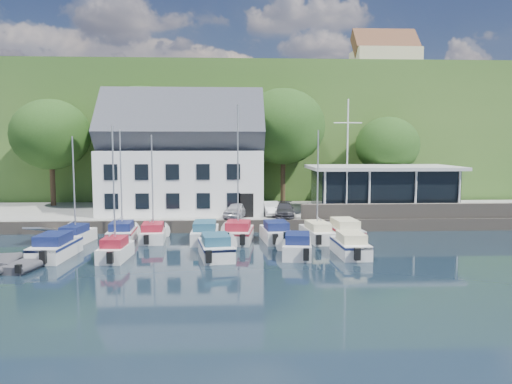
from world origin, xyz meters
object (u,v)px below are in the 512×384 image
harbor_building (183,163)px  car_blue (328,207)px  boat_r2_3 (297,244)px  boat_r2_1 (114,190)px  car_white (271,208)px  boat_r2_4 (350,244)px  club_pavilion (382,188)px  boat_r2_2 (216,246)px  dinghy_0 (0,261)px  boat_r1_7 (344,229)px  boat_r1_1 (121,181)px  dinghy_1 (23,265)px  boat_r2_0 (55,245)px  boat_r1_2 (152,185)px  car_silver (237,210)px  boat_r1_4 (238,177)px  boat_r1_5 (276,231)px  boat_r1_6 (318,182)px  boat_r1_0 (74,185)px  flagpole (347,158)px  boat_r1_3 (205,231)px  car_dgrey (284,210)px

harbor_building → car_blue: (12.72, -2.53, -3.72)m
boat_r2_3 → boat_r2_1: bearing=-170.6°
car_white → boat_r2_4: (4.22, -11.23, -0.83)m
club_pavilion → car_white: bearing=-167.2°
boat_r2_2 → harbor_building: bearing=94.3°
boat_r2_3 → dinghy_0: 17.64m
car_white → boat_r1_7: 7.77m
boat_r1_1 → dinghy_1: boat_r1_1 is taller
boat_r2_3 → club_pavilion: bearing=62.7°
boat_r2_0 → harbor_building: bearing=67.6°
club_pavilion → boat_r1_2: 21.07m
harbor_building → car_silver: harbor_building is taller
dinghy_0 → boat_r2_1: bearing=6.8°
boat_r1_4 → dinghy_0: 16.02m
boat_r1_5 → dinghy_1: (-14.97, -7.75, -0.43)m
club_pavilion → boat_r1_1: (-21.67, -8.11, 1.38)m
boat_r2_0 → boat_r2_3: boat_r2_0 is taller
club_pavilion → boat_r2_3: size_ratio=2.44×
boat_r1_5 → boat_r1_6: 4.72m
boat_r1_0 → boat_r2_0: 5.51m
flagpole → boat_r2_0: size_ratio=1.52×
boat_r1_0 → boat_r1_2: boat_r1_0 is taller
boat_r1_6 → boat_r2_2: bearing=-151.9°
club_pavilion → boat_r1_1: 23.18m
boat_r1_0 → boat_r1_7: bearing=9.6°
boat_r2_4 → dinghy_0: size_ratio=1.79×
boat_r1_2 → boat_r1_3: 5.10m
boat_r1_3 → dinghy_1: 12.66m
boat_r1_7 → boat_r2_3: 6.86m
club_pavilion → boat_r1_5: (-10.44, -8.68, -2.30)m
car_silver → boat_r1_6: boat_r1_6 is taller
club_pavilion → car_dgrey: size_ratio=3.36×
car_dgrey → boat_r2_4: size_ratio=0.69×
boat_r2_2 → boat_r1_7: bearing=21.7°
boat_r1_5 → dinghy_0: boat_r1_5 is taller
boat_r2_3 → dinghy_1: size_ratio=1.98×
car_blue → dinghy_1: size_ratio=1.35×
boat_r1_5 → boat_r1_7: size_ratio=0.80×
boat_r1_7 → boat_r2_4: bearing=-103.1°
boat_r2_2 → dinghy_1: bearing=-174.9°
boat_r1_1 → dinghy_0: bearing=-128.9°
car_white → boat_r1_5: (-0.12, -6.35, -0.83)m
car_silver → car_white: car_silver is taller
club_pavilion → dinghy_1: bearing=-147.1°
harbor_building → boat_r2_2: size_ratio=2.45×
club_pavilion → flagpole: bearing=-141.3°
harbor_building → dinghy_0: size_ratio=4.53×
club_pavilion → boat_r1_4: boat_r1_4 is taller
boat_r1_5 → boat_r2_0: (-14.27, -4.61, 0.03)m
boat_r1_6 → boat_r2_0: size_ratio=1.34×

